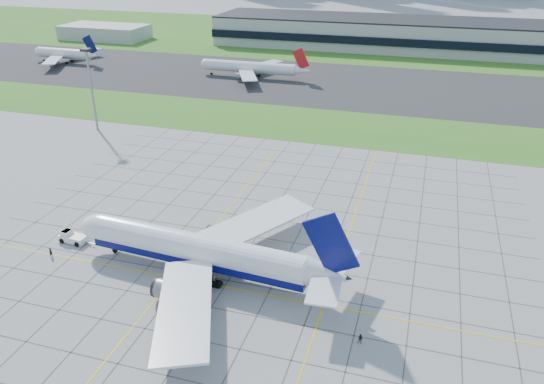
% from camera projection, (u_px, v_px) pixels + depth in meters
% --- Properties ---
extents(ground, '(1400.00, 1400.00, 0.00)m').
position_uv_depth(ground, '(229.00, 281.00, 95.67)').
color(ground, '#9C9C97').
rests_on(ground, ground).
extents(grass_median, '(700.00, 35.00, 0.04)m').
position_uv_depth(grass_median, '(328.00, 126.00, 173.12)').
color(grass_median, '#347120').
rests_on(grass_median, ground).
extents(asphalt_taxiway, '(700.00, 75.00, 0.04)m').
position_uv_depth(asphalt_taxiway, '(354.00, 85.00, 220.45)').
color(asphalt_taxiway, '#383838').
rests_on(asphalt_taxiway, ground).
extents(grass_far, '(700.00, 145.00, 0.04)m').
position_uv_depth(grass_far, '(383.00, 40.00, 315.12)').
color(grass_far, '#347120').
rests_on(grass_far, ground).
extents(apron_markings, '(120.00, 130.00, 0.03)m').
position_uv_depth(apron_markings, '(251.00, 249.00, 105.09)').
color(apron_markings, '#474744').
rests_on(apron_markings, ground).
extents(terminal, '(260.00, 43.00, 15.80)m').
position_uv_depth(terminal, '(456.00, 37.00, 279.60)').
color(terminal, '#B7B7B2').
rests_on(terminal, ground).
extents(service_block, '(50.00, 25.00, 8.00)m').
position_uv_depth(service_block, '(105.00, 32.00, 316.45)').
color(service_block, '#B7B7B2').
rests_on(service_block, ground).
extents(light_mast, '(2.50, 2.50, 25.60)m').
position_uv_depth(light_mast, '(90.00, 80.00, 162.82)').
color(light_mast, gray).
rests_on(light_mast, ground).
extents(airliner, '(54.91, 55.48, 17.28)m').
position_uv_depth(airliner, '(200.00, 251.00, 95.90)').
color(airliner, white).
rests_on(airliner, ground).
extents(pushback_tug, '(8.35, 3.26, 2.30)m').
position_uv_depth(pushback_tug, '(72.00, 237.00, 107.44)').
color(pushback_tug, white).
rests_on(pushback_tug, ground).
extents(crew_near, '(0.63, 0.80, 1.92)m').
position_uv_depth(crew_near, '(51.00, 252.00, 102.42)').
color(crew_near, black).
rests_on(crew_near, ground).
extents(crew_far, '(0.97, 0.88, 1.65)m').
position_uv_depth(crew_far, '(360.00, 339.00, 80.65)').
color(crew_far, black).
rests_on(crew_far, ground).
extents(distant_jet_0, '(33.04, 42.66, 14.08)m').
position_uv_depth(distant_jet_0, '(65.00, 54.00, 256.56)').
color(distant_jet_0, white).
rests_on(distant_jet_0, ground).
extents(distant_jet_1, '(46.98, 42.66, 14.08)m').
position_uv_depth(distant_jet_1, '(251.00, 67.00, 229.86)').
color(distant_jet_1, white).
rests_on(distant_jet_1, ground).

